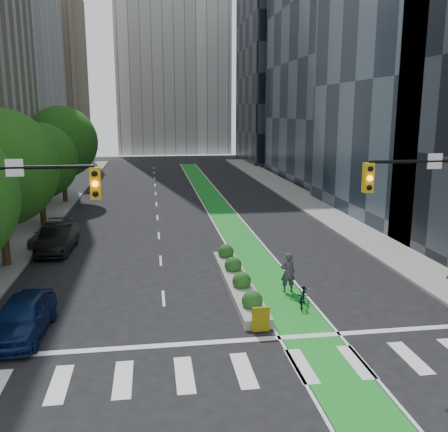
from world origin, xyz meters
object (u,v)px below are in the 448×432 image
object	(u,v)px
median_planter	(238,280)
parked_car_left_far	(51,234)
bicycle	(303,294)
cyclist	(288,273)
parked_car_left_near	(22,317)
parked_car_left_mid	(58,238)

from	to	relation	value
median_planter	parked_car_left_far	bearing A→B (deg)	137.47
median_planter	bicycle	world-z (taller)	median_planter
median_planter	cyclist	world-z (taller)	cyclist
cyclist	parked_car_left_near	bearing A→B (deg)	14.82
cyclist	parked_car_left_near	size ratio (longest dim) A/B	0.42
bicycle	parked_car_left_far	distance (m)	18.19
cyclist	parked_car_left_far	distance (m)	16.90
cyclist	bicycle	bearing A→B (deg)	98.96
parked_car_left_mid	parked_car_left_far	world-z (taller)	parked_car_left_mid
median_planter	bicycle	xyz separation A→B (m)	(2.52, -2.68, 0.11)
median_planter	parked_car_left_mid	bearing A→B (deg)	141.74
bicycle	cyclist	distance (m)	1.73
parked_car_left_far	parked_car_left_near	bearing A→B (deg)	-76.29
cyclist	parked_car_left_near	distance (m)	11.85
parked_car_left_mid	parked_car_left_far	size ratio (longest dim) A/B	1.11
median_planter	parked_car_left_near	xyz separation A→B (m)	(-9.17, -4.21, 0.41)
bicycle	cyclist	xyz separation A→B (m)	(-0.28, 1.63, 0.49)
bicycle	parked_car_left_mid	bearing A→B (deg)	161.22
bicycle	cyclist	world-z (taller)	cyclist
parked_car_left_far	median_planter	bearing A→B (deg)	-35.04
bicycle	parked_car_left_near	distance (m)	11.80
median_planter	cyclist	xyz separation A→B (m)	(2.25, -1.05, 0.60)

